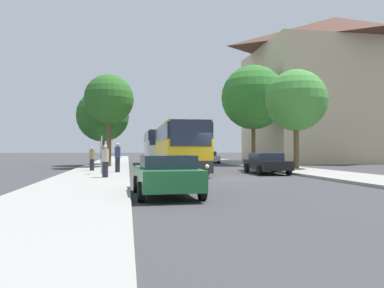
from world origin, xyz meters
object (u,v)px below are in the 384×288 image
object	(u,v)px
parked_car_right_far	(207,157)
pedestrian_waiting_near	(92,159)
bus_stop_sign	(102,150)
tree_left_near	(109,99)
bus_front	(179,147)
tree_left_far	(103,116)
tree_right_mid	(296,101)
pedestrian_walking_back	(118,157)
tree_right_near	(253,97)
pedestrian_waiting_far	(105,161)
parked_car_left_curb	(167,174)
parked_car_right_near	(266,163)
bus_middle	(157,147)

from	to	relation	value
parked_car_right_far	pedestrian_waiting_near	bearing A→B (deg)	51.26
pedestrian_waiting_near	bus_stop_sign	bearing A→B (deg)	-164.26
tree_left_near	parked_car_right_far	bearing A→B (deg)	42.01
bus_front	bus_stop_sign	bearing A→B (deg)	-149.39
tree_left_far	tree_right_mid	size ratio (longest dim) A/B	0.97
pedestrian_walking_back	tree_right_near	world-z (taller)	tree_right_near
bus_front	pedestrian_waiting_near	world-z (taller)	bus_front
parked_car_right_far	tree_right_mid	size ratio (longest dim) A/B	0.59
bus_front	pedestrian_waiting_far	xyz separation A→B (m)	(-4.60, -5.69, -0.73)
parked_car_left_curb	tree_right_near	size ratio (longest dim) A/B	0.42
parked_car_right_near	pedestrian_walking_back	world-z (taller)	pedestrian_walking_back
parked_car_left_curb	parked_car_right_near	size ratio (longest dim) A/B	0.94
pedestrian_waiting_near	pedestrian_waiting_far	size ratio (longest dim) A/B	0.96
pedestrian_waiting_far	tree_left_far	world-z (taller)	tree_left_far
tree_left_near	tree_right_mid	distance (m)	15.35
parked_car_right_near	tree_left_near	xyz separation A→B (m)	(-10.50, 9.19, 5.12)
parked_car_right_near	bus_middle	bearing A→B (deg)	-69.06
bus_stop_sign	tree_right_mid	bearing A→B (deg)	16.29
parked_car_right_near	pedestrian_walking_back	bearing A→B (deg)	-3.55
tree_left_near	bus_stop_sign	bearing A→B (deg)	-89.65
bus_stop_sign	tree_right_mid	size ratio (longest dim) A/B	0.30
tree_left_near	tree_left_far	xyz separation A→B (m)	(-0.84, 5.05, -0.95)
parked_car_right_near	tree_right_near	bearing A→B (deg)	-103.76
bus_middle	bus_stop_sign	world-z (taller)	bus_middle
parked_car_right_far	tree_right_near	bearing A→B (deg)	122.23
parked_car_left_curb	tree_left_near	distance (m)	20.55
bus_middle	parked_car_right_near	distance (m)	17.87
tree_left_near	tree_right_near	distance (m)	14.94
bus_front	tree_left_near	size ratio (longest dim) A/B	1.45
bus_middle	pedestrian_waiting_far	size ratio (longest dim) A/B	6.14
tree_right_near	bus_middle	bearing A→B (deg)	160.35
bus_stop_sign	tree_left_far	size ratio (longest dim) A/B	0.31
parked_car_left_curb	tree_left_far	bearing A→B (deg)	96.77
parked_car_right_far	pedestrian_waiting_far	size ratio (longest dim) A/B	2.64
parked_car_left_curb	pedestrian_waiting_near	distance (m)	14.07
pedestrian_waiting_far	bus_front	bearing A→B (deg)	-34.32
parked_car_left_curb	parked_car_right_far	xyz separation A→B (m)	(7.70, 29.24, -0.03)
parked_car_right_far	tree_right_near	distance (m)	8.94
parked_car_right_far	tree_left_far	size ratio (longest dim) A/B	0.61
pedestrian_waiting_near	pedestrian_walking_back	size ratio (longest dim) A/B	0.88
pedestrian_walking_back	tree_right_near	bearing A→B (deg)	-10.31
bus_front	parked_car_right_near	distance (m)	6.02
bus_front	pedestrian_waiting_near	distance (m)	5.95
bus_stop_sign	tree_left_near	world-z (taller)	tree_left_near
bus_middle	tree_right_near	size ratio (longest dim) A/B	1.03
pedestrian_walking_back	tree_left_near	world-z (taller)	tree_left_near
bus_front	parked_car_left_curb	xyz separation A→B (m)	(-2.14, -12.81, -0.99)
bus_front	parked_car_right_far	size ratio (longest dim) A/B	2.53
pedestrian_walking_back	tree_left_near	xyz separation A→B (m)	(-0.94, 8.27, 4.74)
parked_car_left_curb	pedestrian_walking_back	world-z (taller)	pedestrian_walking_back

